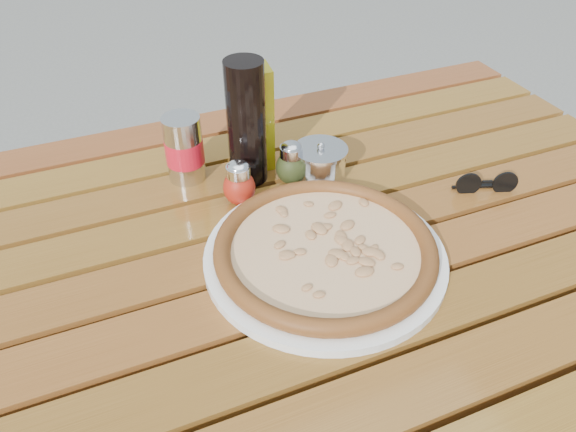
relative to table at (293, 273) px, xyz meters
name	(u,v)px	position (x,y,z in m)	size (l,w,h in m)	color
table	(293,273)	(0.00, 0.00, 0.00)	(1.40, 0.90, 0.75)	#3B220D
plate	(325,256)	(0.02, -0.06, 0.08)	(0.36, 0.36, 0.01)	white
pizza	(325,249)	(0.02, -0.06, 0.10)	(0.35, 0.35, 0.03)	#FFE5B6
pepper_shaker	(239,183)	(-0.05, 0.12, 0.11)	(0.06, 0.06, 0.08)	#B52614
oregano_shaker	(291,164)	(0.06, 0.14, 0.11)	(0.07, 0.07, 0.08)	#333C18
dark_bottle	(246,123)	(-0.01, 0.19, 0.19)	(0.07, 0.07, 0.22)	black
soda_can	(184,149)	(-0.11, 0.23, 0.13)	(0.09, 0.09, 0.12)	silver
olive_oil_cruet	(255,118)	(0.02, 0.22, 0.17)	(0.06, 0.06, 0.21)	#B1A312
parmesan_tin	(320,162)	(0.11, 0.14, 0.11)	(0.13, 0.13, 0.07)	white
sunglasses	(486,184)	(0.36, -0.01, 0.09)	(0.11, 0.05, 0.04)	black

